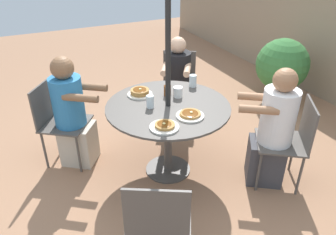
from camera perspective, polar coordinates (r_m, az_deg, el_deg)
ground_plane at (r=3.37m, az=0.00°, el=-9.02°), size 12.00×12.00×0.00m
patio_table at (r=3.03m, az=0.00°, el=0.05°), size 1.14×1.14×0.74m
umbrella_pole at (r=2.80m, az=0.00°, el=9.43°), size 0.05×0.05×2.27m
patio_chair_north at (r=4.08m, az=1.82°, el=6.28°), size 0.58×0.58×0.84m
diner_north at (r=3.92m, az=1.60°, el=5.51°), size 0.55×0.50×1.09m
patio_chair_east at (r=3.44m, az=-18.70°, el=-0.14°), size 0.59×0.59×0.84m
diner_east at (r=3.34m, az=-16.29°, el=0.31°), size 0.52×0.56×1.14m
patio_chair_south at (r=2.22m, az=-1.65°, el=-17.23°), size 0.57×0.57×0.84m
patio_chair_west at (r=3.15m, az=20.59°, el=-3.36°), size 0.59×0.59×0.84m
diner_west at (r=3.09m, az=17.74°, el=-2.46°), size 0.52×0.56×1.15m
pancake_plate_a at (r=2.62m, az=-0.60°, el=-1.54°), size 0.24×0.24×0.05m
pancake_plate_b at (r=2.78m, az=3.86°, el=0.46°), size 0.24×0.24×0.05m
pancake_plate_c at (r=3.16m, az=-4.93°, el=4.34°), size 0.24×0.24×0.07m
syrup_bottle at (r=3.13m, az=-0.10°, el=4.80°), size 0.09×0.07×0.15m
coffee_cup at (r=3.10m, az=1.74°, el=4.46°), size 0.09×0.09×0.10m
drinking_glass_a at (r=2.91m, az=-3.13°, el=2.79°), size 0.07×0.07×0.12m
drinking_glass_b at (r=3.33m, az=4.35°, el=6.39°), size 0.07×0.07×0.12m
potted_shrub at (r=4.77m, az=19.22°, el=8.34°), size 0.71×0.71×0.89m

